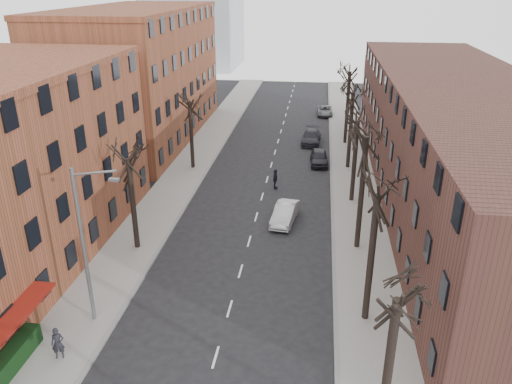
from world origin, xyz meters
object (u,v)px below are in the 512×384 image
(silver_sedan, at_px, (285,214))
(pedestrian_a, at_px, (58,343))
(parked_car_near, at_px, (319,157))
(parked_car_mid, at_px, (311,137))

(silver_sedan, relative_size, pedestrian_a, 2.53)
(parked_car_near, xyz_separation_m, pedestrian_a, (-12.34, -30.00, 0.29))
(silver_sedan, xyz_separation_m, pedestrian_a, (-9.88, -16.55, 0.29))
(parked_car_near, height_order, pedestrian_a, pedestrian_a)
(silver_sedan, height_order, parked_car_near, parked_car_near)
(parked_car_near, height_order, parked_car_mid, parked_car_mid)
(silver_sedan, relative_size, parked_car_mid, 0.87)
(parked_car_mid, height_order, pedestrian_a, pedestrian_a)
(pedestrian_a, bearing_deg, parked_car_mid, 51.99)
(silver_sedan, height_order, pedestrian_a, pedestrian_a)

